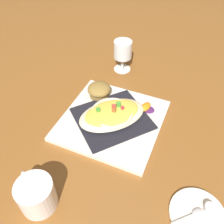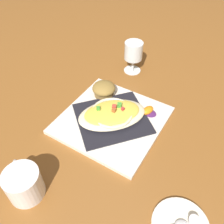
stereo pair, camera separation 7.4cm
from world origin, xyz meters
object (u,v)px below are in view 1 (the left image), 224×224
object	(u,v)px
gratin_dish	(112,114)
square_plate	(112,120)
orange_garnish	(146,108)
creamer_saucer	(197,215)
stemmed_glass	(123,51)
spoon	(196,214)
coffee_mug	(37,195)
creamer_cup_0	(209,208)
muffin	(99,90)

from	to	relation	value
gratin_dish	square_plate	bearing A→B (deg)	88.57
square_plate	orange_garnish	size ratio (longest dim) A/B	6.20
orange_garnish	creamer_saucer	size ratio (longest dim) A/B	0.37
square_plate	stemmed_glass	xyz separation A→B (m)	(0.10, -0.27, 0.07)
spoon	coffee_mug	bearing A→B (deg)	23.07
orange_garnish	coffee_mug	xyz separation A→B (m)	(0.10, 0.40, 0.02)
square_plate	gratin_dish	bearing A→B (deg)	-91.43
orange_garnish	creamer_cup_0	world-z (taller)	orange_garnish
stemmed_glass	creamer_saucer	size ratio (longest dim) A/B	0.94
orange_garnish	stemmed_glass	xyz separation A→B (m)	(0.18, -0.18, 0.06)
stemmed_glass	creamer_cup_0	size ratio (longest dim) A/B	5.05
gratin_dish	creamer_cup_0	xyz separation A→B (m)	(-0.33, 0.14, -0.02)
orange_garnish	gratin_dish	bearing A→B (deg)	49.37
square_plate	muffin	world-z (taller)	muffin
gratin_dish	spoon	xyz separation A→B (m)	(-0.31, 0.17, -0.02)
orange_garnish	creamer_cup_0	distance (m)	0.35
creamer_cup_0	gratin_dish	bearing A→B (deg)	-23.49
square_plate	creamer_saucer	world-z (taller)	square_plate
gratin_dish	coffee_mug	size ratio (longest dim) A/B	2.15
square_plate	coffee_mug	world-z (taller)	coffee_mug
stemmed_glass	creamer_cup_0	distance (m)	0.60
orange_garnish	muffin	bearing A→B (deg)	5.08
square_plate	creamer_saucer	distance (m)	0.35
stemmed_glass	creamer_cup_0	bearing A→B (deg)	136.34
orange_garnish	spoon	world-z (taller)	orange_garnish
coffee_mug	orange_garnish	bearing A→B (deg)	-104.38
stemmed_glass	orange_garnish	bearing A→B (deg)	134.72
creamer_saucer	creamer_cup_0	size ratio (longest dim) A/B	5.39
coffee_mug	creamer_cup_0	world-z (taller)	coffee_mug
coffee_mug	creamer_cup_0	xyz separation A→B (m)	(-0.36, -0.17, -0.02)
square_plate	creamer_saucer	xyz separation A→B (m)	(-0.31, 0.17, -0.00)
coffee_mug	creamer_cup_0	size ratio (longest dim) A/B	4.72
gratin_dish	coffee_mug	xyz separation A→B (m)	(0.03, 0.31, 0.00)
orange_garnish	coffee_mug	size ratio (longest dim) A/B	0.43
coffee_mug	stemmed_glass	bearing A→B (deg)	-82.92
coffee_mug	spoon	distance (m)	0.37
coffee_mug	gratin_dish	bearing A→B (deg)	-94.87
creamer_saucer	creamer_cup_0	xyz separation A→B (m)	(-0.02, -0.02, 0.01)
muffin	orange_garnish	xyz separation A→B (m)	(-0.17, -0.01, -0.02)
muffin	stemmed_glass	size ratio (longest dim) A/B	0.64
muffin	creamer_cup_0	bearing A→B (deg)	152.56
muffin	spoon	xyz separation A→B (m)	(-0.40, 0.25, -0.02)
square_plate	gratin_dish	world-z (taller)	gratin_dish
muffin	orange_garnish	distance (m)	0.17
gratin_dish	spoon	world-z (taller)	gratin_dish
muffin	spoon	world-z (taller)	muffin
gratin_dish	stemmed_glass	world-z (taller)	stemmed_glass
orange_garnish	spoon	xyz separation A→B (m)	(-0.23, 0.26, -0.01)
gratin_dish	orange_garnish	world-z (taller)	gratin_dish
orange_garnish	creamer_saucer	xyz separation A→B (m)	(-0.24, 0.26, -0.02)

